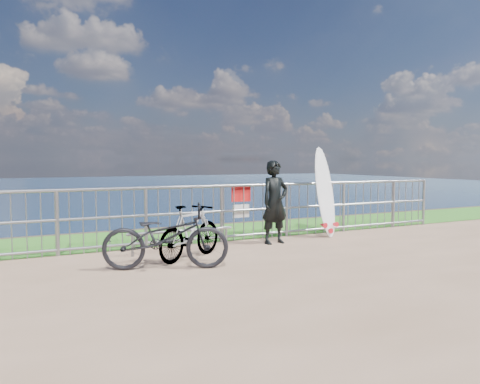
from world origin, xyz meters
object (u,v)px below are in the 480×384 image
surfboard (325,195)px  bicycle_far (190,232)px  surfer (275,202)px  bicycle_near (166,237)px

surfboard → bicycle_far: 3.44m
surfer → bicycle_near: surfer is taller
surfer → bicycle_far: bearing=-168.8°
bicycle_near → bicycle_far: size_ratio=1.24×
surfer → surfboard: size_ratio=0.84×
surfer → surfboard: 1.38m
surfer → bicycle_near: bearing=-162.6°
surfer → bicycle_far: 2.08m
bicycle_near → surfboard: bearing=-50.6°
bicycle_near → bicycle_far: (0.57, 0.49, -0.04)m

